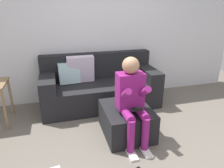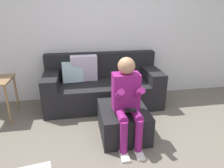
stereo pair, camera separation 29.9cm
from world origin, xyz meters
The scene contains 5 objects.
ground_plane centered at (0.00, 0.00, 0.00)m, with size 7.40×7.40×0.00m, color #6B6359.
wall_back centered at (0.00, 2.04, 1.25)m, with size 5.69×0.10×2.49m, color silver.
couch_sectional centered at (-0.16, 1.63, 0.34)m, with size 2.07×0.86×0.92m.
ottoman centered at (0.01, 0.58, 0.20)m, with size 0.65×0.77×0.41m, color black.
person_seated centered at (0.01, 0.41, 0.66)m, with size 0.34×0.62×1.15m.
Camera 2 is at (-0.57, -1.90, 1.74)m, focal length 33.00 mm.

